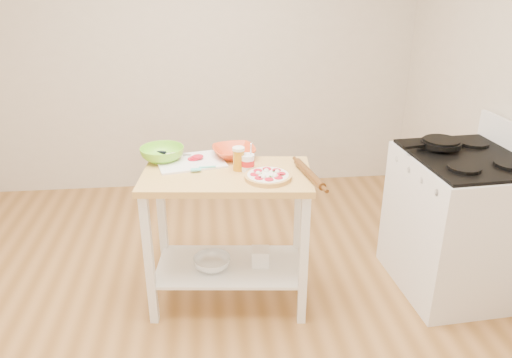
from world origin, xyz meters
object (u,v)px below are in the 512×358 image
object	(u,v)px
gas_stove	(457,223)
skillet	(440,143)
spatula	(202,168)
shelf_bin	(260,257)
knife	(165,153)
green_bowl	(162,154)
orange_bowl	(234,152)
rolling_pin	(309,174)
prep_island	(228,212)
cutting_board	(190,161)
yogurt_tub	(248,162)
pizza	(268,176)
beer_pint	(239,159)
shelf_glass_bowl	(212,263)

from	to	relation	value
gas_stove	skillet	bearing A→B (deg)	125.70
spatula	shelf_bin	xyz separation A→B (m)	(0.34, -0.06, -0.60)
knife	green_bowl	size ratio (longest dim) A/B	0.96
skillet	orange_bowl	size ratio (longest dim) A/B	1.49
rolling_pin	knife	bearing A→B (deg)	151.67
gas_stove	knife	xyz separation A→B (m)	(-1.87, 0.32, 0.44)
prep_island	cutting_board	xyz separation A→B (m)	(-0.22, 0.19, 0.27)
green_bowl	yogurt_tub	distance (m)	0.56
orange_bowl	pizza	bearing A→B (deg)	-65.40
beer_pint	shelf_bin	distance (m)	0.67
green_bowl	shelf_bin	world-z (taller)	green_bowl
skillet	green_bowl	distance (m)	1.76
gas_stove	orange_bowl	world-z (taller)	gas_stove
prep_island	beer_pint	world-z (taller)	beer_pint
rolling_pin	shelf_bin	bearing A→B (deg)	157.38
green_bowl	shelf_glass_bowl	world-z (taller)	green_bowl
pizza	green_bowl	xyz separation A→B (m)	(-0.62, 0.36, 0.03)
gas_stove	shelf_bin	world-z (taller)	gas_stove
skillet	green_bowl	world-z (taller)	skillet
shelf_bin	beer_pint	bearing A→B (deg)	160.28
yogurt_tub	shelf_glass_bowl	world-z (taller)	yogurt_tub
green_bowl	yogurt_tub	world-z (taller)	yogurt_tub
gas_stove	knife	size ratio (longest dim) A/B	4.25
yogurt_tub	rolling_pin	bearing A→B (deg)	-23.07
beer_pint	orange_bowl	bearing A→B (deg)	93.41
pizza	shelf_glass_bowl	bearing A→B (deg)	164.67
pizza	rolling_pin	bearing A→B (deg)	-2.12
pizza	yogurt_tub	xyz separation A→B (m)	(-0.10, 0.14, 0.03)
rolling_pin	yogurt_tub	bearing A→B (deg)	156.93
skillet	pizza	xyz separation A→B (m)	(-1.14, -0.27, -0.06)
yogurt_tub	shelf_bin	bearing A→B (deg)	-24.68
cutting_board	spatula	size ratio (longest dim) A/B	3.04
orange_bowl	green_bowl	xyz separation A→B (m)	(-0.45, -0.01, 0.01)
knife	yogurt_tub	xyz separation A→B (m)	(0.50, -0.31, 0.03)
cutting_board	orange_bowl	world-z (taller)	orange_bowl
gas_stove	rolling_pin	world-z (taller)	gas_stove
pizza	green_bowl	distance (m)	0.71
prep_island	cutting_board	world-z (taller)	cutting_board
spatula	orange_bowl	xyz separation A→B (m)	(0.20, 0.21, 0.02)
prep_island	shelf_glass_bowl	distance (m)	0.36
skillet	prep_island	bearing A→B (deg)	175.33
gas_stove	spatula	size ratio (longest dim) A/B	7.42
knife	orange_bowl	distance (m)	0.44
cutting_board	green_bowl	xyz separation A→B (m)	(-0.17, 0.06, 0.03)
green_bowl	knife	bearing A→B (deg)	81.88
pizza	yogurt_tub	bearing A→B (deg)	127.26
prep_island	knife	xyz separation A→B (m)	(-0.37, 0.33, 0.28)
prep_island	spatula	size ratio (longest dim) A/B	6.99
shelf_bin	green_bowl	bearing A→B (deg)	156.45
cutting_board	knife	bearing A→B (deg)	125.62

